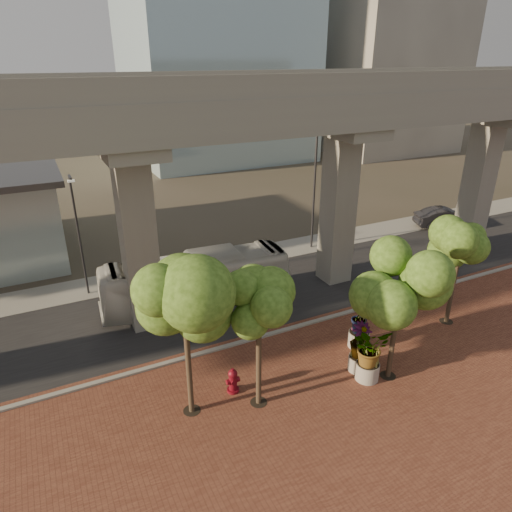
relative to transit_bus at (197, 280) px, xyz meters
name	(u,v)px	position (x,y,z in m)	size (l,w,h in m)	color
ground	(264,314)	(2.85, -2.76, -1.49)	(160.00, 160.00, 0.00)	#3E3A2D
brick_plaza	(354,405)	(2.85, -10.76, -1.46)	(70.00, 13.00, 0.06)	brown
asphalt_road	(249,298)	(2.85, -0.76, -1.47)	(90.00, 8.00, 0.04)	black
curb_strip	(282,331)	(2.85, -4.76, -1.41)	(70.00, 0.25, 0.16)	gray
far_sidewalk	(214,263)	(2.85, 4.74, -1.46)	(90.00, 3.00, 0.06)	gray
transit_viaduct	(248,177)	(2.85, -0.76, 5.79)	(72.00, 5.60, 12.40)	gray
midrise_block	(385,64)	(40.85, 33.24, 10.51)	(18.00, 16.00, 24.00)	#A7A397
transit_bus	(197,280)	(0.00, 0.00, 0.00)	(2.52, 10.72, 2.99)	silver
parked_car	(445,218)	(22.66, 2.99, -0.69)	(1.70, 4.91, 1.62)	black
fire_hydrant	(233,380)	(-1.23, -7.82, -0.88)	(0.58, 0.52, 1.15)	maroon
planter_front	(370,350)	(4.38, -9.67, 0.09)	(2.29, 2.29, 2.52)	gray
planter_right	(360,343)	(4.42, -9.00, 0.01)	(2.24, 2.24, 2.39)	#A09B91
planter_left	(361,319)	(5.59, -7.52, 0.08)	(2.27, 2.27, 2.49)	gray
street_tree_far_west	(184,300)	(-3.19, -8.16, 3.62)	(4.13, 4.13, 6.96)	#493829
street_tree_near_west	(259,307)	(-0.57, -8.92, 3.08)	(3.19, 3.19, 5.99)	#493829
street_tree_near_east	(401,282)	(5.35, -9.96, 3.23)	(4.09, 4.09, 6.55)	#493829
street_tree_far_east	(461,247)	(11.24, -7.81, 2.86)	(3.20, 3.20, 5.78)	#493829
streetlamp_west	(78,228)	(-5.51, 3.93, 2.74)	(0.36, 1.05, 7.24)	#2A292E
streetlamp_east	(316,181)	(10.40, 4.11, 3.62)	(0.43, 1.27, 8.76)	#2E2E33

